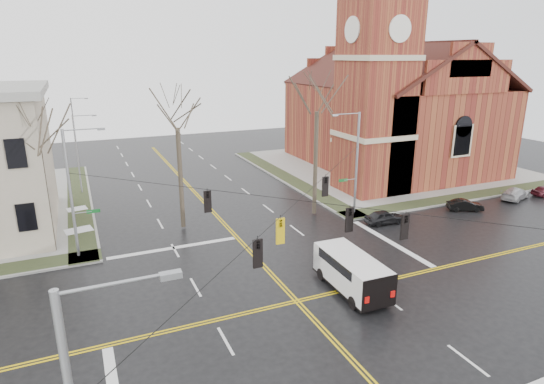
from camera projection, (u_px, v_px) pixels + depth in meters
name	position (u px, v px, depth m)	size (l,w,h in m)	color
ground	(297.00, 301.00, 26.49)	(120.00, 120.00, 0.00)	black
sidewalks	(297.00, 300.00, 26.47)	(80.00, 80.00, 0.17)	gray
road_markings	(297.00, 301.00, 26.49)	(100.00, 100.00, 0.01)	gold
church	(389.00, 100.00, 55.24)	(24.28, 27.48, 27.50)	maroon
signal_pole_ne	(355.00, 161.00, 39.47)	(2.75, 0.22, 9.00)	gray
signal_pole_nw	(73.00, 190.00, 30.82)	(2.75, 0.22, 9.00)	gray
span_wires	(299.00, 200.00, 24.69)	(23.02, 23.02, 0.03)	black
traffic_signals	(304.00, 217.00, 24.32)	(8.21, 8.26, 1.30)	black
streetlight_north_a	(78.00, 151.00, 45.69)	(2.30, 0.20, 8.00)	gray
streetlight_north_b	(75.00, 124.00, 63.23)	(2.30, 0.20, 8.00)	gray
cargo_van	(350.00, 269.00, 27.58)	(2.38, 5.88, 2.21)	white
parked_car_a	(384.00, 217.00, 38.53)	(1.37, 3.40, 1.16)	black
parked_car_b	(465.00, 205.00, 41.73)	(1.11, 3.17, 1.04)	black
parked_car_c	(515.00, 193.00, 45.05)	(1.63, 4.00, 1.16)	#B6B5B8
tree_nw_far	(38.00, 141.00, 30.77)	(4.00, 4.00, 11.32)	#332A20
tree_nw_near	(177.00, 121.00, 35.05)	(4.00, 4.00, 12.28)	#332A20
tree_ne	(317.00, 104.00, 37.98)	(4.00, 4.00, 13.57)	#332A20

